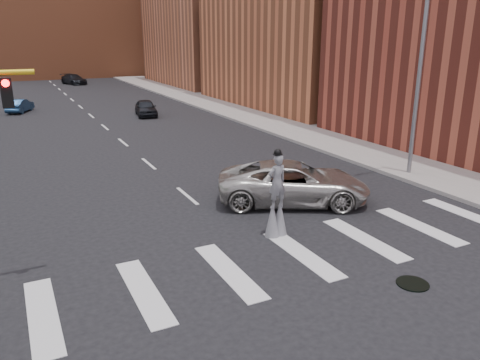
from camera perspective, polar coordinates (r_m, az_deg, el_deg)
ground_plane at (r=13.89m, az=5.36°, el=-11.63°), size 160.00×160.00×0.00m
sidewalk_right at (r=40.63m, az=1.80°, el=7.80°), size 5.00×90.00×0.18m
manhole at (r=14.28m, az=20.29°, el=-11.77°), size 0.90×0.90×0.04m
building_far at (r=70.41m, az=-2.78°, el=19.82°), size 16.00×22.00×20.00m
building_backdrop at (r=89.19m, az=-19.42°, el=17.71°), size 26.00×14.00×18.00m
streetlight at (r=23.93m, az=20.85°, el=11.80°), size 2.05×0.20×9.00m
stilt_performer at (r=16.05m, az=4.48°, el=-2.56°), size 0.84×0.55×3.10m
suv_crossing at (r=19.47m, az=6.57°, el=-0.34°), size 6.82×5.40×1.72m
car_near at (r=42.02m, az=-11.41°, el=8.62°), size 2.23×4.28×1.39m
car_mid at (r=47.59m, az=-25.26°, el=8.20°), size 2.64×3.90×1.22m
car_far at (r=73.00m, az=-19.60°, el=11.49°), size 3.54×5.35×1.44m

